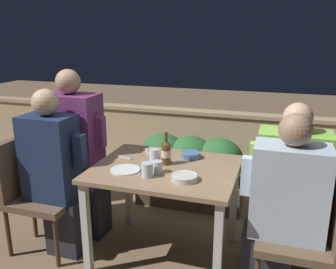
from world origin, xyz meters
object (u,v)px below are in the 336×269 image
chair_right_near (317,226)px  person_purple_stripe (77,155)px  chair_left_far (57,171)px  beer_bottle (166,152)px  person_navy_jumper (56,173)px  potted_plant (65,161)px  person_blue_shirt (281,209)px  chair_right_far (317,205)px  chair_left_near (34,184)px  person_green_blouse (285,190)px

chair_right_near → person_purple_stripe: bearing=171.1°
chair_left_far → beer_bottle: bearing=-4.4°
person_navy_jumper → chair_left_far: 0.35m
chair_right_near → beer_bottle: 1.07m
person_navy_jumper → beer_bottle: bearing=14.1°
beer_bottle → person_purple_stripe: bearing=174.4°
potted_plant → person_purple_stripe: bearing=-46.1°
person_blue_shirt → chair_right_far: 0.38m
chair_right_near → potted_plant: (-2.23, 0.73, -0.09)m
chair_left_near → chair_left_far: (0.02, 0.28, 0.00)m
person_navy_jumper → potted_plant: person_navy_jumper is taller
person_green_blouse → beer_bottle: person_green_blouse is taller
person_purple_stripe → chair_left_far: bearing=180.0°
chair_left_near → chair_left_far: size_ratio=1.00×
person_navy_jumper → potted_plant: size_ratio=1.82×
person_blue_shirt → chair_left_near: bearing=179.8°
person_purple_stripe → beer_bottle: person_purple_stripe is taller
chair_left_far → person_blue_shirt: bearing=-8.9°
person_blue_shirt → chair_right_far: (0.23, 0.29, -0.08)m
chair_left_near → person_navy_jumper: 0.24m
chair_left_near → beer_bottle: beer_bottle is taller
person_navy_jumper → person_purple_stripe: bearing=87.4°
potted_plant → chair_left_near: bearing=-73.5°
person_navy_jumper → beer_bottle: person_navy_jumper is taller
chair_left_far → beer_bottle: size_ratio=3.67×
person_blue_shirt → beer_bottle: size_ratio=5.01×
chair_left_near → person_blue_shirt: bearing=-0.2°
person_purple_stripe → potted_plant: 0.68m
person_navy_jumper → person_blue_shirt: bearing=-0.2°
person_navy_jumper → beer_bottle: 0.84m
person_navy_jumper → chair_right_near: person_navy_jumper is taller
chair_left_far → beer_bottle: beer_bottle is taller
person_navy_jumper → person_blue_shirt: (1.60, -0.00, -0.04)m
person_blue_shirt → person_green_blouse: size_ratio=0.99×
chair_right_near → chair_right_far: same height
chair_left_far → potted_plant: (-0.23, 0.45, -0.09)m
person_navy_jumper → person_green_blouse: size_ratio=1.04×
person_purple_stripe → potted_plant: bearing=133.9°
person_blue_shirt → potted_plant: (-2.02, 0.73, -0.17)m
person_purple_stripe → person_blue_shirt: bearing=-10.0°
person_purple_stripe → chair_right_near: person_purple_stripe is taller
chair_right_far → potted_plant: size_ratio=1.27×
chair_left_far → chair_right_far: same height
chair_left_far → person_purple_stripe: size_ratio=0.64×
person_navy_jumper → chair_right_far: bearing=8.8°
chair_left_far → person_purple_stripe: 0.26m
person_purple_stripe → person_green_blouse: (1.60, 0.01, -0.08)m
chair_right_near → person_green_blouse: bearing=123.0°
chair_left_far → person_green_blouse: size_ratio=0.73×
chair_left_near → potted_plant: chair_left_near is taller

